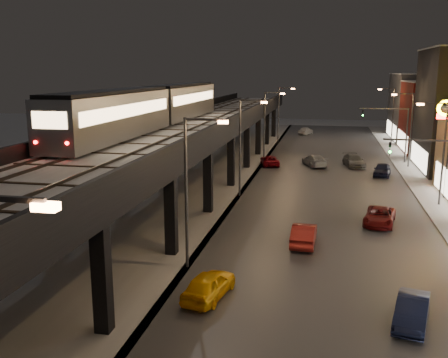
{
  "coord_description": "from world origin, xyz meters",
  "views": [
    {
      "loc": [
        7.18,
        -14.05,
        11.54
      ],
      "look_at": [
        1.03,
        15.48,
        5.0
      ],
      "focal_mm": 40.0,
      "sensor_mm": 36.0,
      "label": 1
    }
  ],
  "objects_px": {
    "car_near_white": "(304,235)",
    "car_mid_silver": "(270,161)",
    "car_onc_red": "(382,170)",
    "car_onc_silver": "(412,312)",
    "subway_train": "(155,106)",
    "car_far_white": "(306,131)",
    "car_onc_dark": "(380,217)",
    "car_onc_white": "(354,161)",
    "car_taxi": "(209,286)",
    "car_mid_dark": "(314,161)"
  },
  "relations": [
    {
      "from": "car_near_white",
      "to": "car_mid_silver",
      "type": "relative_size",
      "value": 1.0
    },
    {
      "from": "car_near_white",
      "to": "car_onc_red",
      "type": "distance_m",
      "value": 25.59
    },
    {
      "from": "car_onc_silver",
      "to": "car_onc_red",
      "type": "bearing_deg",
      "value": 99.81
    },
    {
      "from": "subway_train",
      "to": "car_far_white",
      "type": "distance_m",
      "value": 51.12
    },
    {
      "from": "car_onc_red",
      "to": "car_onc_dark",
      "type": "bearing_deg",
      "value": -85.95
    },
    {
      "from": "car_mid_silver",
      "to": "car_onc_white",
      "type": "distance_m",
      "value": 10.27
    },
    {
      "from": "car_onc_white",
      "to": "car_near_white",
      "type": "bearing_deg",
      "value": -109.84
    },
    {
      "from": "car_taxi",
      "to": "car_onc_dark",
      "type": "relative_size",
      "value": 0.9
    },
    {
      "from": "car_mid_dark",
      "to": "car_onc_white",
      "type": "distance_m",
      "value": 4.79
    },
    {
      "from": "subway_train",
      "to": "car_mid_silver",
      "type": "bearing_deg",
      "value": 62.5
    },
    {
      "from": "car_onc_silver",
      "to": "car_onc_white",
      "type": "distance_m",
      "value": 39.57
    },
    {
      "from": "car_mid_dark",
      "to": "car_onc_silver",
      "type": "height_order",
      "value": "car_mid_dark"
    },
    {
      "from": "car_mid_dark",
      "to": "car_mid_silver",
      "type": "bearing_deg",
      "value": -14.83
    },
    {
      "from": "car_near_white",
      "to": "car_far_white",
      "type": "xyz_separation_m",
      "value": [
        -2.71,
        60.63,
        -0.02
      ]
    },
    {
      "from": "car_taxi",
      "to": "car_onc_white",
      "type": "height_order",
      "value": "car_onc_white"
    },
    {
      "from": "car_near_white",
      "to": "car_onc_silver",
      "type": "bearing_deg",
      "value": 120.18
    },
    {
      "from": "subway_train",
      "to": "car_near_white",
      "type": "height_order",
      "value": "subway_train"
    },
    {
      "from": "car_mid_dark",
      "to": "car_onc_red",
      "type": "bearing_deg",
      "value": 129.93
    },
    {
      "from": "car_mid_dark",
      "to": "car_onc_silver",
      "type": "xyz_separation_m",
      "value": [
        5.58,
        -38.88,
        -0.07
      ]
    },
    {
      "from": "car_mid_silver",
      "to": "car_onc_silver",
      "type": "distance_m",
      "value": 39.95
    },
    {
      "from": "car_onc_silver",
      "to": "car_onc_red",
      "type": "height_order",
      "value": "car_onc_red"
    },
    {
      "from": "car_mid_silver",
      "to": "car_onc_red",
      "type": "height_order",
      "value": "car_onc_red"
    },
    {
      "from": "car_onc_white",
      "to": "car_onc_red",
      "type": "height_order",
      "value": "car_onc_white"
    },
    {
      "from": "subway_train",
      "to": "car_onc_silver",
      "type": "relative_size",
      "value": 9.13
    },
    {
      "from": "car_taxi",
      "to": "car_mid_silver",
      "type": "relative_size",
      "value": 0.95
    },
    {
      "from": "subway_train",
      "to": "car_onc_dark",
      "type": "relative_size",
      "value": 7.83
    },
    {
      "from": "car_onc_dark",
      "to": "car_mid_silver",
      "type": "bearing_deg",
      "value": 126.46
    },
    {
      "from": "car_onc_silver",
      "to": "car_onc_dark",
      "type": "relative_size",
      "value": 0.86
    },
    {
      "from": "car_onc_dark",
      "to": "car_far_white",
      "type": "bearing_deg",
      "value": 108.94
    },
    {
      "from": "car_onc_dark",
      "to": "car_onc_white",
      "type": "height_order",
      "value": "car_onc_white"
    },
    {
      "from": "car_near_white",
      "to": "car_onc_silver",
      "type": "xyz_separation_m",
      "value": [
        5.43,
        -10.0,
        -0.07
      ]
    },
    {
      "from": "car_far_white",
      "to": "car_onc_silver",
      "type": "height_order",
      "value": "car_far_white"
    },
    {
      "from": "car_mid_silver",
      "to": "car_far_white",
      "type": "xyz_separation_m",
      "value": [
        2.9,
        32.24,
        0.1
      ]
    },
    {
      "from": "car_taxi",
      "to": "car_mid_silver",
      "type": "distance_m",
      "value": 37.63
    },
    {
      "from": "car_mid_dark",
      "to": "car_onc_silver",
      "type": "relative_size",
      "value": 1.26
    },
    {
      "from": "car_taxi",
      "to": "car_mid_silver",
      "type": "bearing_deg",
      "value": -77.8
    },
    {
      "from": "car_mid_silver",
      "to": "car_onc_red",
      "type": "relative_size",
      "value": 1.03
    },
    {
      "from": "car_near_white",
      "to": "car_onc_white",
      "type": "height_order",
      "value": "car_onc_white"
    },
    {
      "from": "car_onc_white",
      "to": "car_mid_dark",
      "type": "bearing_deg",
      "value": 177.17
    },
    {
      "from": "car_near_white",
      "to": "car_onc_red",
      "type": "relative_size",
      "value": 1.03
    },
    {
      "from": "car_near_white",
      "to": "car_taxi",
      "type": "bearing_deg",
      "value": 66.2
    },
    {
      "from": "subway_train",
      "to": "car_onc_red",
      "type": "distance_m",
      "value": 26.56
    },
    {
      "from": "car_onc_dark",
      "to": "car_onc_white",
      "type": "xyz_separation_m",
      "value": [
        -0.84,
        23.87,
        0.09
      ]
    },
    {
      "from": "subway_train",
      "to": "car_onc_dark",
      "type": "height_order",
      "value": "subway_train"
    },
    {
      "from": "car_taxi",
      "to": "car_far_white",
      "type": "height_order",
      "value": "car_taxi"
    },
    {
      "from": "car_taxi",
      "to": "car_onc_red",
      "type": "bearing_deg",
      "value": -98.99
    },
    {
      "from": "car_taxi",
      "to": "car_near_white",
      "type": "bearing_deg",
      "value": -105.14
    },
    {
      "from": "car_mid_dark",
      "to": "car_far_white",
      "type": "distance_m",
      "value": 31.85
    },
    {
      "from": "subway_train",
      "to": "car_onc_dark",
      "type": "bearing_deg",
      "value": -16.22
    },
    {
      "from": "car_near_white",
      "to": "car_onc_dark",
      "type": "height_order",
      "value": "car_near_white"
    }
  ]
}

